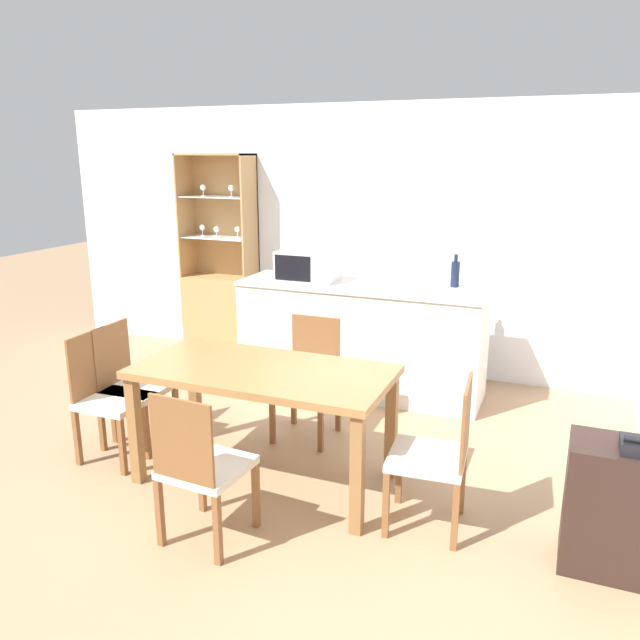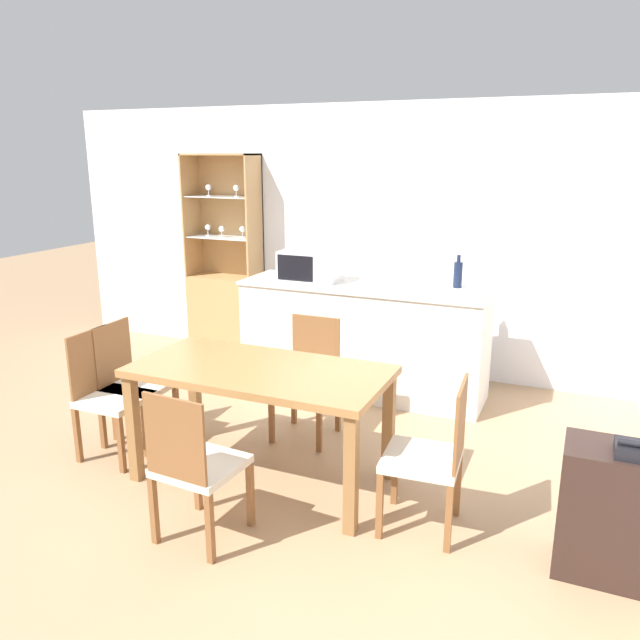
% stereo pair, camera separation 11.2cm
% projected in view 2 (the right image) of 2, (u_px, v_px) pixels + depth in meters
% --- Properties ---
extents(ground_plane, '(18.00, 18.00, 0.00)m').
position_uv_depth(ground_plane, '(228.00, 482.00, 4.10)').
color(ground_plane, '#A37F5B').
extents(wall_back, '(6.80, 0.06, 2.55)m').
position_uv_depth(wall_back, '(365.00, 239.00, 6.10)').
color(wall_back, silver).
rests_on(wall_back, ground_plane).
extents(kitchen_counter, '(2.19, 0.64, 0.98)m').
position_uv_depth(kitchen_counter, '(363.00, 339.00, 5.55)').
color(kitchen_counter, silver).
rests_on(kitchen_counter, ground_plane).
extents(display_cabinet, '(0.78, 0.34, 2.08)m').
position_uv_depth(display_cabinet, '(226.00, 297.00, 6.69)').
color(display_cabinet, tan).
rests_on(display_cabinet, ground_plane).
extents(dining_table, '(1.63, 0.81, 0.78)m').
position_uv_depth(dining_table, '(260.00, 382.00, 3.97)').
color(dining_table, olive).
rests_on(dining_table, ground_plane).
extents(dining_chair_side_right_near, '(0.45, 0.45, 0.90)m').
position_uv_depth(dining_chair_side_right_near, '(430.00, 456.00, 3.49)').
color(dining_chair_side_right_near, beige).
rests_on(dining_chair_side_right_near, ground_plane).
extents(dining_chair_side_left_near, '(0.42, 0.42, 0.90)m').
position_uv_depth(dining_chair_side_left_near, '(109.00, 395.00, 4.37)').
color(dining_chair_side_left_near, beige).
rests_on(dining_chair_side_left_near, ground_plane).
extents(dining_chair_side_left_far, '(0.43, 0.43, 0.90)m').
position_uv_depth(dining_chair_side_left_far, '(132.00, 384.00, 4.58)').
color(dining_chair_side_left_far, beige).
rests_on(dining_chair_side_left_far, ground_plane).
extents(dining_chair_head_near, '(0.45, 0.45, 0.90)m').
position_uv_depth(dining_chair_head_near, '(196.00, 466.00, 3.39)').
color(dining_chair_head_near, beige).
rests_on(dining_chair_head_near, ground_plane).
extents(dining_chair_head_far, '(0.43, 0.43, 0.90)m').
position_uv_depth(dining_chair_head_far, '(308.00, 379.00, 4.68)').
color(dining_chair_head_far, beige).
rests_on(dining_chair_head_far, ground_plane).
extents(microwave, '(0.53, 0.33, 0.26)m').
position_uv_depth(microwave, '(310.00, 266.00, 5.59)').
color(microwave, silver).
rests_on(microwave, kitchen_counter).
extents(wine_bottle, '(0.07, 0.07, 0.28)m').
position_uv_depth(wine_bottle, '(458.00, 274.00, 5.29)').
color(wine_bottle, '#141E38').
rests_on(wine_bottle, kitchen_counter).
extents(side_cabinet, '(0.53, 0.35, 0.69)m').
position_uv_depth(side_cabinet, '(615.00, 512.00, 3.13)').
color(side_cabinet, black).
rests_on(side_cabinet, ground_plane).
extents(telephone, '(0.20, 0.17, 0.10)m').
position_uv_depth(telephone, '(638.00, 450.00, 2.96)').
color(telephone, black).
rests_on(telephone, side_cabinet).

